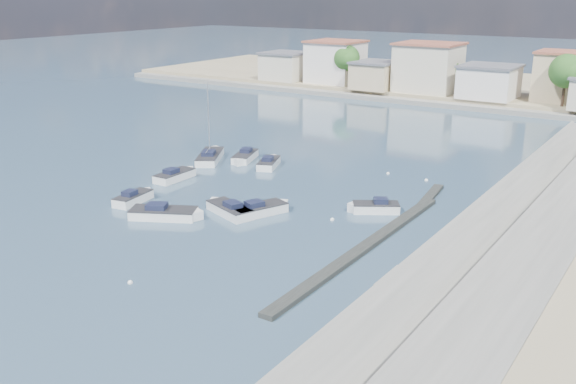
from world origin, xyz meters
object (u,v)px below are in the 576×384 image
at_px(motorboat_c, 228,209).
at_px(motorboat_d, 373,208).
at_px(motorboat_b, 262,210).
at_px(sailboat, 210,156).
at_px(motorboat_a, 135,198).
at_px(motorboat_g, 244,157).
at_px(motorboat_e, 176,176).
at_px(motorboat_f, 269,163).
at_px(motorboat_h, 167,214).

distance_m(motorboat_c, motorboat_d, 12.60).
relative_size(motorboat_b, motorboat_c, 0.97).
relative_size(motorboat_d, sailboat, 0.47).
bearing_deg(motorboat_a, motorboat_g, 91.88).
distance_m(motorboat_d, motorboat_e, 21.40).
bearing_deg(motorboat_d, motorboat_f, 155.70).
height_order(motorboat_g, motorboat_h, same).
xyz_separation_m(motorboat_e, motorboat_f, (5.10, 9.28, -0.00)).
relative_size(motorboat_e, motorboat_f, 1.06).
bearing_deg(motorboat_e, motorboat_f, 61.19).
xyz_separation_m(motorboat_c, motorboat_h, (-3.61, -3.78, -0.00)).
bearing_deg(sailboat, motorboat_c, -45.25).
relative_size(motorboat_c, motorboat_h, 0.92).
xyz_separation_m(motorboat_e, motorboat_g, (1.36, 9.72, 0.00)).
xyz_separation_m(motorboat_f, sailboat, (-7.22, -1.34, 0.03)).
bearing_deg(motorboat_c, motorboat_a, -166.17).
distance_m(motorboat_b, motorboat_e, 13.97).
relative_size(motorboat_a, motorboat_f, 0.96).
bearing_deg(motorboat_h, motorboat_e, 129.14).
bearing_deg(motorboat_d, motorboat_a, -153.83).
xyz_separation_m(motorboat_b, motorboat_f, (-8.36, 13.02, 0.00)).
bearing_deg(motorboat_c, motorboat_h, -133.68).
bearing_deg(motorboat_a, motorboat_c, 13.83).
xyz_separation_m(motorboat_e, motorboat_h, (7.42, -9.11, 0.00)).
distance_m(motorboat_b, motorboat_h, 8.08).
relative_size(motorboat_a, motorboat_g, 0.87).
distance_m(motorboat_b, motorboat_c, 2.90).
distance_m(motorboat_f, motorboat_h, 18.53).
xyz_separation_m(motorboat_d, motorboat_e, (-21.31, -1.96, 0.00)).
height_order(motorboat_e, motorboat_f, same).
bearing_deg(motorboat_c, motorboat_e, 154.21).
xyz_separation_m(motorboat_c, motorboat_f, (-5.93, 14.61, -0.00)).
xyz_separation_m(motorboat_e, sailboat, (-2.12, 7.93, 0.03)).
relative_size(motorboat_e, sailboat, 0.57).
relative_size(motorboat_a, motorboat_b, 0.86).
bearing_deg(motorboat_g, motorboat_d, -21.26).
bearing_deg(sailboat, motorboat_d, -14.31).
bearing_deg(motorboat_d, motorboat_e, -174.75).
relative_size(motorboat_f, motorboat_h, 0.80).
xyz_separation_m(motorboat_c, motorboat_d, (10.28, 7.29, -0.00)).
relative_size(motorboat_b, sailboat, 0.60).
bearing_deg(motorboat_c, motorboat_g, 122.73).
height_order(motorboat_d, motorboat_f, same).
relative_size(motorboat_d, motorboat_f, 0.88).
bearing_deg(motorboat_g, motorboat_e, -97.94).
bearing_deg(sailboat, motorboat_g, 27.18).
height_order(motorboat_c, motorboat_e, same).
bearing_deg(motorboat_e, motorboat_b, -15.55).
bearing_deg(motorboat_e, motorboat_d, 5.25).
relative_size(motorboat_a, sailboat, 0.52).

